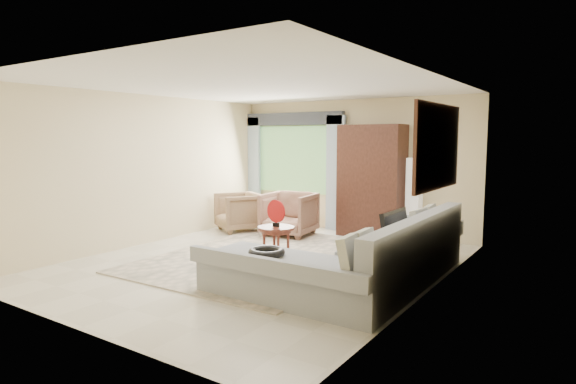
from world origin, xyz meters
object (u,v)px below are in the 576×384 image
Objects in this scene: tv_screen at (396,229)px; armchair_right at (289,214)px; floor_lamp at (414,200)px; sectional_sofa at (366,265)px; coffee_table at (276,244)px; armchair_left at (239,212)px; potted_plant at (243,209)px; armoire at (372,181)px.

armchair_right is (-2.81, 1.80, -0.30)m from tv_screen.
tv_screen is 2.78m from floor_lamp.
floor_lamp is (-0.43, 2.96, 0.47)m from sectional_sofa.
floor_lamp is at bearing 104.61° from tv_screen.
armchair_right reaches higher than coffee_table.
floor_lamp reaches higher than tv_screen.
armchair_left is at bearing 152.09° from sectional_sofa.
tv_screen is (0.27, 0.27, 0.44)m from sectional_sofa.
floor_lamp reaches higher than armchair_right.
potted_plant reaches higher than coffee_table.
armoire is at bearing 52.46° from armchair_left.
armoire reaches higher than armchair_right.
coffee_table is at bearing -42.90° from potted_plant.
floor_lamp is (-0.70, 2.69, 0.03)m from tv_screen.
armoire is (1.31, 0.83, 0.63)m from armchair_right.
potted_plant is at bearing 137.10° from coffee_table.
armchair_right is (1.11, 0.13, 0.03)m from armchair_left.
tv_screen is at bearing 7.83° from armchair_left.
floor_lamp is at bearing 3.15° from potted_plant.
armchair_right is 0.61× the size of floor_lamp.
coffee_table is (-1.60, 0.31, 0.01)m from sectional_sofa.
armoire reaches higher than tv_screen.
armchair_left is 0.92× the size of armchair_right.
armchair_right is 1.67m from armoire.
coffee_table is 0.37× the size of floor_lamp.
coffee_table is at bearing 169.03° from sectional_sofa.
armoire is at bearing -175.71° from floor_lamp.
tv_screen is 1.35× the size of coffee_table.
coffee_table is (-1.87, 0.04, -0.43)m from tv_screen.
armoire is (2.99, 0.15, 0.75)m from potted_plant.
potted_plant is (-4.22, 2.75, 0.01)m from sectional_sofa.
sectional_sofa is 3.79× the size of armchair_right.
floor_lamp is (3.79, 0.21, 0.45)m from potted_plant.
armchair_left is at bearing 178.94° from armchair_right.
sectional_sofa is 6.30× the size of coffee_table.
armoire is 1.40× the size of floor_lamp.
tv_screen reaches higher than potted_plant.
armchair_right is 2.31m from floor_lamp.
tv_screen is 1.24× the size of potted_plant.
sectional_sofa is 5.81× the size of potted_plant.
potted_plant is 3.82m from floor_lamp.
floor_lamp reaches higher than potted_plant.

